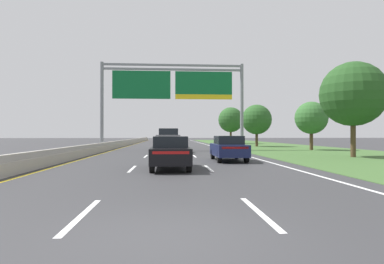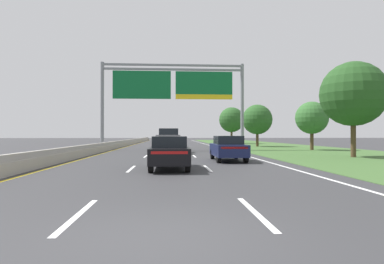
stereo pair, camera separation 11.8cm
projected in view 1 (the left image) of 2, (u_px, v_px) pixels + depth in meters
The scene contains 13 objects.
ground_plane at pixel (170, 148), 40.23m from camera, with size 220.00×220.00×0.00m, color #333335.
lane_striping at pixel (170, 148), 39.77m from camera, with size 11.96×106.00×0.01m.
grass_verge_right at pixel (280, 147), 41.19m from camera, with size 14.00×110.00×0.02m, color #3D602D.
median_barrier_concrete at pixel (116, 145), 39.77m from camera, with size 0.60×110.00×0.85m.
overhead_sign_gantry at pixel (173, 88), 34.08m from camera, with size 15.06×0.42×9.18m.
pickup_truck_grey at pixel (168, 141), 29.11m from camera, with size 2.06×5.42×2.20m.
car_navy_right_lane_sedan at pixel (228, 148), 20.43m from camera, with size 1.84×4.41×1.57m.
car_black_centre_lane_sedan at pixel (170, 152), 15.61m from camera, with size 1.83×4.40×1.57m.
car_darkgreen_centre_lane_sedan at pixel (172, 142), 36.95m from camera, with size 1.90×4.43×1.57m.
roadside_tree_near at pixel (353, 94), 23.56m from camera, with size 4.66×4.66×6.92m.
roadside_tree_mid at pixel (311, 118), 34.40m from camera, with size 3.43×3.43×5.14m.
roadside_tree_far at pixel (257, 120), 44.31m from camera, with size 4.07×4.07×5.73m.
roadside_tree_distant at pixel (231, 120), 58.16m from camera, with size 4.47×4.47×6.52m.
Camera 1 is at (-0.06, -5.33, 1.66)m, focal length 30.45 mm.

